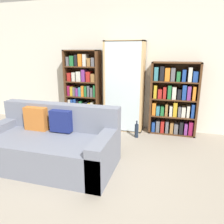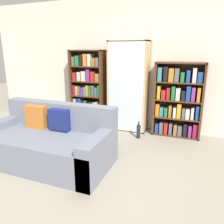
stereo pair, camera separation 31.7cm
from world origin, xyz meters
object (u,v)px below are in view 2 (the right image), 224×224
couch (49,143)px  display_cabinet (128,87)px  bookshelf_left (88,90)px  bookshelf_right (178,101)px  wine_bottle (138,131)px

couch → display_cabinet: bearing=68.9°
couch → bookshelf_left: size_ratio=1.15×
couch → bookshelf_right: 2.51m
bookshelf_left → bookshelf_right: 1.94m
couch → bookshelf_right: (1.70, 1.81, 0.40)m
display_cabinet → wine_bottle: bearing=-49.9°
display_cabinet → wine_bottle: (0.35, -0.42, -0.78)m
wine_bottle → bookshelf_left: bearing=161.3°
couch → display_cabinet: 2.02m
display_cabinet → wine_bottle: display_cabinet is taller
bookshelf_left → display_cabinet: (0.93, -0.02, 0.12)m
bookshelf_left → bookshelf_right: size_ratio=1.15×
display_cabinet → bookshelf_right: bearing=0.9°
bookshelf_left → display_cabinet: display_cabinet is taller
couch → bookshelf_left: bearing=97.6°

